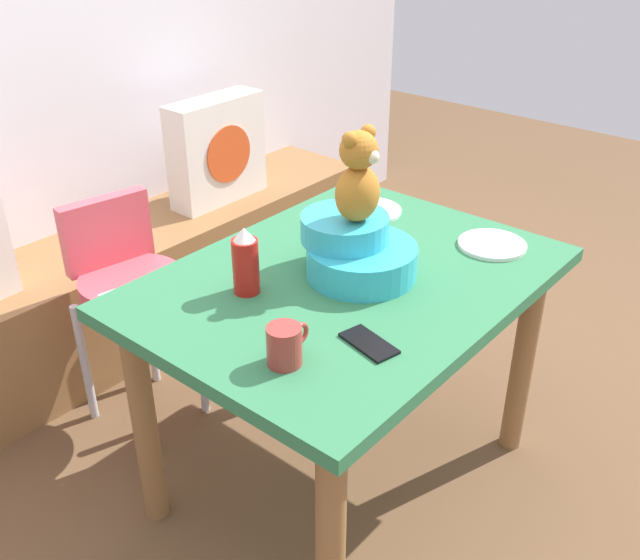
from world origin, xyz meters
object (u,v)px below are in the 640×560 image
(ketchup_bottle, at_px, (246,262))
(coffee_mug, at_px, (285,345))
(infant_seat_teal, at_px, (356,250))
(pillow_floral_right, at_px, (217,150))
(highchair, at_px, (131,286))
(teddy_bear, at_px, (358,178))
(cell_phone, at_px, (369,343))
(dinner_plate_near, at_px, (492,245))
(dinner_plate_far, at_px, (370,211))
(dining_table, at_px, (347,312))

(ketchup_bottle, bearing_deg, coffee_mug, -120.12)
(infant_seat_teal, bearing_deg, pillow_floral_right, 64.32)
(highchair, xyz_separation_m, infant_seat_teal, (0.23, -0.75, 0.29))
(highchair, relative_size, teddy_bear, 3.16)
(teddy_bear, bearing_deg, pillow_floral_right, 64.33)
(coffee_mug, relative_size, cell_phone, 0.83)
(ketchup_bottle, relative_size, dinner_plate_near, 0.92)
(infant_seat_teal, xyz_separation_m, dinner_plate_near, (0.39, -0.21, -0.07))
(pillow_floral_right, height_order, ketchup_bottle, ketchup_bottle)
(highchair, bearing_deg, infant_seat_teal, -73.23)
(highchair, bearing_deg, dinner_plate_far, -42.74)
(teddy_bear, relative_size, ketchup_bottle, 1.35)
(pillow_floral_right, relative_size, ketchup_bottle, 2.38)
(dinner_plate_near, bearing_deg, cell_phone, -177.65)
(dining_table, height_order, cell_phone, cell_phone)
(dining_table, relative_size, dinner_plate_far, 5.74)
(dinner_plate_near, height_order, cell_phone, dinner_plate_near)
(pillow_floral_right, distance_m, dinner_plate_near, 1.39)
(coffee_mug, height_order, dinner_plate_far, coffee_mug)
(ketchup_bottle, distance_m, cell_phone, 0.40)
(highchair, height_order, cell_phone, highchair)
(infant_seat_teal, relative_size, teddy_bear, 1.32)
(dinner_plate_near, bearing_deg, pillow_floral_right, 82.83)
(dining_table, relative_size, teddy_bear, 4.60)
(coffee_mug, bearing_deg, teddy_bear, 17.23)
(coffee_mug, height_order, dinner_plate_near, coffee_mug)
(cell_phone, bearing_deg, coffee_mug, -16.86)
(dinner_plate_far, bearing_deg, highchair, 137.26)
(dining_table, distance_m, dinner_plate_far, 0.45)
(dinner_plate_far, bearing_deg, dining_table, -151.57)
(highchair, height_order, coffee_mug, coffee_mug)
(coffee_mug, xyz_separation_m, dinner_plate_far, (0.79, 0.35, -0.04))
(dinner_plate_near, bearing_deg, teddy_bear, 151.62)
(pillow_floral_right, relative_size, infant_seat_teal, 1.33)
(infant_seat_teal, xyz_separation_m, cell_phone, (-0.25, -0.24, -0.07))
(dining_table, bearing_deg, dinner_plate_near, -27.65)
(coffee_mug, bearing_deg, infant_seat_teal, 17.30)
(teddy_bear, xyz_separation_m, dinner_plate_far, (0.35, 0.21, -0.27))
(teddy_bear, bearing_deg, cell_phone, -137.28)
(teddy_bear, distance_m, coffee_mug, 0.51)
(coffee_mug, bearing_deg, highchair, 76.85)
(pillow_floral_right, distance_m, infant_seat_teal, 1.30)
(cell_phone, bearing_deg, dinner_plate_far, -130.66)
(ketchup_bottle, height_order, coffee_mug, ketchup_bottle)
(infant_seat_teal, relative_size, ketchup_bottle, 1.78)
(ketchup_bottle, bearing_deg, highchair, 86.40)
(dining_table, bearing_deg, pillow_floral_right, 63.21)
(dining_table, distance_m, dinner_plate_near, 0.48)
(dining_table, relative_size, coffee_mug, 9.57)
(dining_table, xyz_separation_m, teddy_bear, (0.02, -0.01, 0.39))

